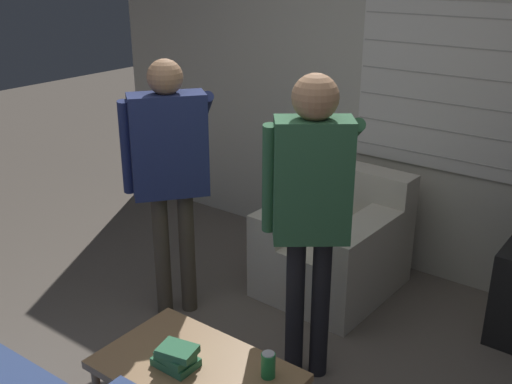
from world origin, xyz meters
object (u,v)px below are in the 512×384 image
object	(u,v)px
soda_can	(268,365)
coffee_table	(196,374)
person_right_standing	(312,196)
book_stack	(176,357)
person_left_standing	(169,159)
armchair_beige	(336,244)

from	to	relation	value
soda_can	coffee_table	bearing A→B (deg)	-153.57
person_right_standing	soda_can	world-z (taller)	person_right_standing
book_stack	soda_can	bearing A→B (deg)	27.76
coffee_table	person_right_standing	world-z (taller)	person_right_standing
person_right_standing	book_stack	xyz separation A→B (m)	(-0.24, -0.76, -0.62)
person_left_standing	soda_can	world-z (taller)	person_left_standing
armchair_beige	person_left_standing	world-z (taller)	person_left_standing
person_right_standing	book_stack	bearing A→B (deg)	-144.94
person_left_standing	armchair_beige	bearing A→B (deg)	1.39
coffee_table	soda_can	bearing A→B (deg)	26.43
soda_can	person_left_standing	bearing A→B (deg)	153.03
armchair_beige	book_stack	xyz separation A→B (m)	(0.11, -1.69, 0.12)
person_right_standing	book_stack	size ratio (longest dim) A/B	7.61
person_right_standing	soda_can	xyz separation A→B (m)	(0.14, -0.56, -0.61)
armchair_beige	person_left_standing	xyz separation A→B (m)	(-0.67, -0.90, 0.72)
person_left_standing	soda_can	size ratio (longest dim) A/B	13.06
coffee_table	soda_can	distance (m)	0.36
coffee_table	person_right_standing	size ratio (longest dim) A/B	0.56
armchair_beige	coffee_table	world-z (taller)	armchair_beige
armchair_beige	soda_can	bearing A→B (deg)	110.47
armchair_beige	coffee_table	xyz separation A→B (m)	(0.18, -1.64, 0.03)
book_stack	person_left_standing	bearing A→B (deg)	134.50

